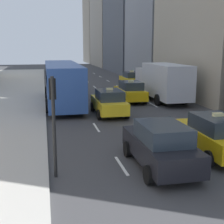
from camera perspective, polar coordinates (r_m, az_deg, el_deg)
name	(u,v)px	position (r m, az deg, el deg)	size (l,w,h in m)	color
sidewalk_left	(1,96)	(30.75, -19.63, 2.81)	(8.00, 66.00, 0.15)	#ADAAA3
lane_markings	(111,100)	(27.14, -0.18, 2.23)	(5.72, 56.00, 0.01)	white
taxi_lead	(130,91)	(26.20, 3.36, 3.79)	(2.02, 4.40, 1.87)	yellow
taxi_second	(131,79)	(36.18, 3.53, 6.04)	(2.02, 4.40, 1.87)	yellow
taxi_third	(109,102)	(21.04, -0.55, 1.80)	(2.02, 4.40, 1.87)	yellow
taxi_fourth	(214,135)	(14.07, 18.15, -3.93)	(2.02, 4.40, 1.87)	yellow
sedan_black_near	(160,145)	(12.05, 8.83, -6.02)	(2.02, 4.47, 1.77)	black
city_bus	(62,82)	(25.32, -9.09, 5.45)	(2.80, 11.61, 3.25)	#2D519E
box_truck	(162,81)	(27.01, 9.13, 5.68)	(2.58, 8.40, 3.15)	silver
traffic_light_pole	(53,110)	(10.95, -10.69, 0.28)	(0.24, 0.42, 3.60)	black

